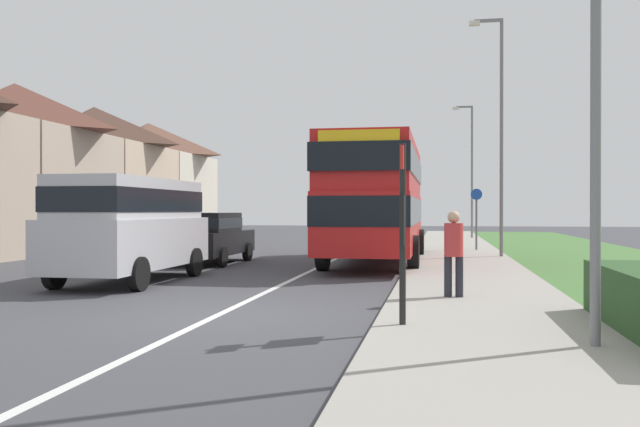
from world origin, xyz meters
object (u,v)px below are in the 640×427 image
parked_car_black (208,235)px  cycle_route_sign (476,216)px  double_decker_bus (377,195)px  street_lamp_near (586,14)px  street_lamp_mid (499,123)px  bus_stop_sign (403,221)px  pedestrian_at_stop (454,249)px  parked_van_silver (131,221)px  street_lamp_far (470,163)px

parked_car_black → cycle_route_sign: cycle_route_sign is taller
parked_car_black → double_decker_bus: bearing=9.7°
double_decker_bus → street_lamp_near: 13.36m
cycle_route_sign → street_lamp_mid: street_lamp_mid is taller
bus_stop_sign → cycle_route_sign: bearing=83.7°
parked_car_black → street_lamp_mid: size_ratio=0.52×
pedestrian_at_stop → bus_stop_sign: 3.19m
bus_stop_sign → street_lamp_mid: street_lamp_mid is taller
parked_van_silver → cycle_route_sign: bearing=55.3°
street_lamp_far → cycle_route_sign: bearing=-91.4°
double_decker_bus → bus_stop_sign: bearing=-83.0°
pedestrian_at_stop → street_lamp_near: 5.26m
double_decker_bus → bus_stop_sign: (1.44, -11.68, -0.60)m
parked_car_black → street_lamp_far: (8.87, 18.45, 3.45)m
double_decker_bus → parked_van_silver: 8.23m
parked_car_black → pedestrian_at_stop: pedestrian_at_stop is taller
double_decker_bus → bus_stop_sign: 11.78m
street_lamp_far → parked_van_silver: bearing=-110.2°
parked_van_silver → bus_stop_sign: bearing=-38.8°
pedestrian_at_stop → street_lamp_near: bearing=-71.1°
parked_car_black → street_lamp_near: (8.81, -11.85, 3.06)m
cycle_route_sign → street_lamp_mid: 4.85m
parked_van_silver → street_lamp_near: bearing=-36.0°
pedestrian_at_stop → double_decker_bus: bearing=104.3°
double_decker_bus → pedestrian_at_stop: (2.19, -8.63, -1.17)m
cycle_route_sign → street_lamp_far: size_ratio=0.33×
cycle_route_sign → street_lamp_near: bearing=-89.3°
cycle_route_sign → street_lamp_far: bearing=88.6°
parked_van_silver → pedestrian_at_stop: 7.69m
cycle_route_sign → street_lamp_far: street_lamp_far is taller
street_lamp_near → street_lamp_far: 30.30m
double_decker_bus → cycle_route_sign: double_decker_bus is taller
street_lamp_mid → street_lamp_far: bearing=91.0°
cycle_route_sign → street_lamp_mid: size_ratio=0.31×
bus_stop_sign → cycle_route_sign: bus_stop_sign is taller
parked_van_silver → pedestrian_at_stop: parked_van_silver is taller
street_lamp_mid → bus_stop_sign: bearing=-100.0°
pedestrian_at_stop → street_lamp_mid: size_ratio=0.20×
parked_van_silver → street_lamp_far: street_lamp_far is taller
cycle_route_sign → street_lamp_near: street_lamp_near is taller
bus_stop_sign → parked_car_black: bearing=121.7°
bus_stop_sign → double_decker_bus: bearing=97.0°
parked_car_black → street_lamp_mid: (9.12, 3.22, 3.75)m
parked_van_silver → bus_stop_sign: (6.59, -5.30, 0.12)m
parked_car_black → street_lamp_mid: 10.38m
street_lamp_mid → street_lamp_far: street_lamp_mid is taller
parked_car_black → cycle_route_sign: 10.98m
street_lamp_near → street_lamp_far: street_lamp_far is taller
street_lamp_near → street_lamp_mid: 15.09m
bus_stop_sign → street_lamp_mid: 14.56m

